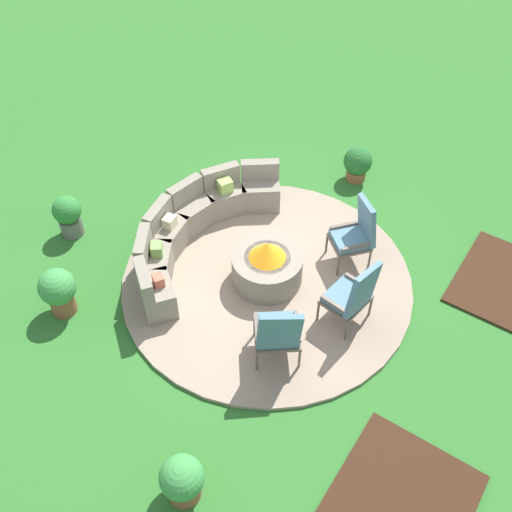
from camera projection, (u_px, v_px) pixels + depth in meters
ground_plane at (267, 281)px, 9.37m from camera, size 24.00×24.00×0.00m
patio_circle at (267, 280)px, 9.35m from camera, size 4.42×4.42×0.06m
mulch_bed_left at (400, 503)px, 7.04m from camera, size 1.73×1.53×0.04m
mulch_bed_right at (510, 284)px, 9.30m from camera, size 1.73×1.53×0.04m
fire_pit at (267, 265)px, 9.10m from camera, size 1.06×1.06×0.77m
curved_stone_bench at (194, 228)px, 9.61m from camera, size 3.41×1.31×0.83m
lounge_chair_front_left at (278, 332)px, 7.94m from camera, size 0.84×0.85×1.15m
lounge_chair_front_right at (353, 295)px, 8.36m from camera, size 0.71×0.63×1.18m
lounge_chair_back_left at (356, 233)px, 9.19m from camera, size 0.76×0.79×1.16m
potted_plant_0 at (58, 290)px, 8.67m from camera, size 0.54×0.54×0.79m
potted_plant_1 at (68, 215)px, 9.80m from camera, size 0.46×0.46×0.74m
potted_plant_2 at (358, 163)px, 10.80m from camera, size 0.50×0.50×0.65m
potted_plant_3 at (182, 480)px, 6.87m from camera, size 0.52×0.52×0.69m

